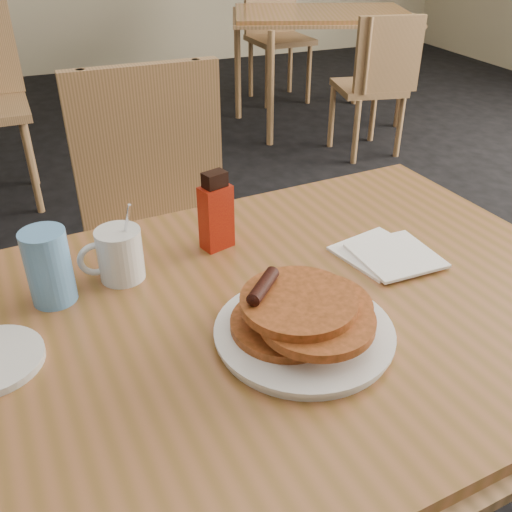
{
  "coord_description": "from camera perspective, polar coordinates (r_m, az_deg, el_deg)",
  "views": [
    {
      "loc": [
        -0.34,
        -0.77,
        1.33
      ],
      "look_at": [
        -0.02,
        0.03,
        0.8
      ],
      "focal_mm": 40.0,
      "sensor_mm": 36.0,
      "label": 1
    }
  ],
  "objects": [
    {
      "name": "blue_tumbler",
      "position": [
        1.02,
        -20.02,
        -1.02
      ],
      "size": [
        0.09,
        0.09,
        0.13
      ],
      "primitive_type": "cylinder",
      "rotation": [
        0.0,
        0.0,
        -0.22
      ],
      "color": "#5791CD",
      "rests_on": "main_table"
    },
    {
      "name": "chair_neighbor_far",
      "position": [
        4.76,
        1.94,
        22.28
      ],
      "size": [
        0.45,
        0.45,
        0.95
      ],
      "rotation": [
        0.0,
        0.0,
        0.05
      ],
      "color": "#A1754C",
      "rests_on": "floor"
    },
    {
      "name": "napkin_stack",
      "position": [
        1.14,
        13.01,
        0.17
      ],
      "size": [
        0.18,
        0.19,
        0.01
      ],
      "rotation": [
        0.0,
        0.0,
        0.23
      ],
      "color": "white",
      "rests_on": "main_table"
    },
    {
      "name": "chair_main_far",
      "position": [
        1.69,
        -9.47,
        4.6
      ],
      "size": [
        0.45,
        0.45,
        0.97
      ],
      "rotation": [
        0.0,
        0.0,
        0.02
      ],
      "color": "#A1754C",
      "rests_on": "floor"
    },
    {
      "name": "main_table",
      "position": [
        0.99,
        0.75,
        -7.33
      ],
      "size": [
        1.35,
        0.97,
        0.75
      ],
      "rotation": [
        0.0,
        0.0,
        0.08
      ],
      "color": "brown",
      "rests_on": "floor"
    },
    {
      "name": "syrup_bottle",
      "position": [
        1.11,
        -4.02,
        4.27
      ],
      "size": [
        0.07,
        0.06,
        0.16
      ],
      "rotation": [
        0.0,
        0.0,
        0.3
      ],
      "color": "maroon",
      "rests_on": "main_table"
    },
    {
      "name": "pancake_plate",
      "position": [
        0.9,
        4.8,
        -6.61
      ],
      "size": [
        0.28,
        0.28,
        0.1
      ],
      "rotation": [
        0.0,
        0.0,
        0.37
      ],
      "color": "silver",
      "rests_on": "main_table"
    },
    {
      "name": "neighbor_table",
      "position": [
        4.12,
        6.58,
        22.57
      ],
      "size": [
        1.38,
        1.15,
        0.75
      ],
      "rotation": [
        0.0,
        0.0,
        -0.34
      ],
      "color": "brown",
      "rests_on": "floor"
    },
    {
      "name": "coffee_mug",
      "position": [
        1.05,
        -13.58,
        0.21
      ],
      "size": [
        0.12,
        0.08,
        0.15
      ],
      "rotation": [
        0.0,
        0.0,
        0.11
      ],
      "color": "silver",
      "rests_on": "main_table"
    },
    {
      "name": "chair_neighbor_near",
      "position": [
        3.56,
        12.05,
        17.26
      ],
      "size": [
        0.45,
        0.45,
        0.83
      ],
      "rotation": [
        0.0,
        0.0,
        -0.21
      ],
      "color": "#A1754C",
      "rests_on": "floor"
    }
  ]
}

